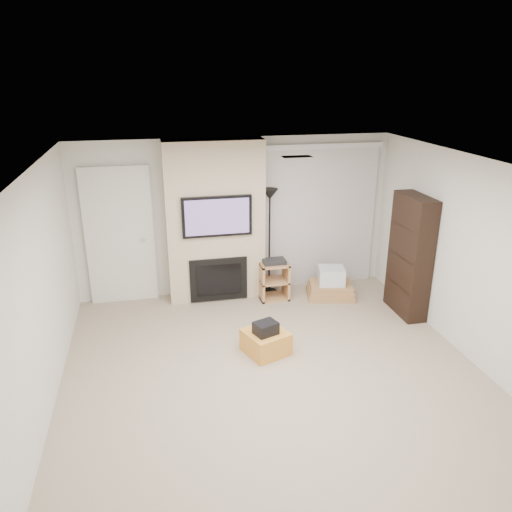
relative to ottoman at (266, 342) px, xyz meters
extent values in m
cube|color=tan|center=(-0.02, -0.69, -0.15)|extent=(5.00, 5.50, 0.00)
cube|color=white|center=(-0.02, -0.69, 2.35)|extent=(5.00, 5.50, 0.00)
cube|color=silver|center=(-0.02, 2.06, 1.10)|extent=(5.00, 0.00, 2.50)
cube|color=silver|center=(-0.02, -3.44, 1.10)|extent=(5.00, 0.00, 2.50)
cube|color=silver|center=(-2.52, -0.69, 1.10)|extent=(0.00, 5.50, 2.50)
cube|color=silver|center=(2.48, -0.69, 1.10)|extent=(0.00, 5.50, 2.50)
cube|color=silver|center=(0.38, 0.11, 2.35)|extent=(0.35, 0.18, 0.01)
cube|color=gold|center=(0.00, 0.00, 0.00)|extent=(0.65, 0.65, 0.30)
cube|color=black|center=(-0.01, -0.05, 0.23)|extent=(0.34, 0.31, 0.16)
cube|color=beige|center=(-0.37, 1.86, 1.10)|extent=(1.50, 0.40, 2.50)
cube|color=black|center=(-0.37, 1.63, 1.25)|extent=(1.05, 0.06, 0.62)
cube|color=#4E3D63|center=(-0.37, 1.60, 1.25)|extent=(0.96, 0.00, 0.54)
cube|color=black|center=(-0.37, 1.65, 0.22)|extent=(0.90, 0.04, 0.70)
cube|color=black|center=(-0.37, 1.63, 0.22)|extent=(0.70, 0.02, 0.50)
cube|color=silver|center=(-1.82, 2.02, 0.92)|extent=(1.02, 0.08, 2.14)
cube|color=beige|center=(-1.82, 2.03, 0.87)|extent=(0.90, 0.05, 2.05)
cylinder|color=silver|center=(-1.48, 1.98, 0.85)|extent=(0.07, 0.06, 0.07)
cube|color=silver|center=(1.38, 2.00, 2.18)|extent=(1.98, 0.10, 0.08)
cube|color=silver|center=(1.38, 2.01, 0.99)|extent=(1.90, 0.03, 2.29)
cylinder|color=black|center=(0.48, 1.81, -0.14)|extent=(0.26, 0.26, 0.03)
cylinder|color=black|center=(0.48, 1.81, 0.68)|extent=(0.03, 0.03, 1.62)
cone|color=black|center=(0.48, 1.81, 1.50)|extent=(0.26, 0.26, 0.17)
cube|color=tan|center=(0.30, 1.58, 0.15)|extent=(0.04, 0.38, 0.60)
cube|color=tan|center=(0.71, 1.58, 0.15)|extent=(0.04, 0.38, 0.60)
cube|color=tan|center=(0.50, 1.58, -0.14)|extent=(0.45, 0.38, 0.03)
cube|color=tan|center=(0.50, 1.58, 0.15)|extent=(0.45, 0.38, 0.03)
cube|color=tan|center=(0.50, 1.58, 0.43)|extent=(0.45, 0.38, 0.03)
cube|color=black|center=(0.50, 1.58, 0.48)|extent=(0.35, 0.25, 0.06)
cube|color=#B07F4E|center=(1.42, 1.45, -0.11)|extent=(0.84, 0.70, 0.08)
cube|color=#B07F4E|center=(1.42, 1.45, -0.03)|extent=(0.80, 0.66, 0.07)
cube|color=#B07F4E|center=(1.42, 1.45, 0.04)|extent=(0.75, 0.62, 0.07)
cube|color=silver|center=(1.42, 1.45, 0.21)|extent=(0.47, 0.44, 0.27)
cube|color=black|center=(2.32, 0.69, 0.75)|extent=(0.30, 0.80, 1.80)
cube|color=black|center=(2.30, 0.69, 0.30)|extent=(0.26, 0.72, 0.02)
cube|color=black|center=(2.30, 0.69, 0.75)|extent=(0.26, 0.72, 0.02)
cube|color=black|center=(2.30, 0.69, 1.20)|extent=(0.26, 0.72, 0.02)
camera|label=1|loc=(-1.32, -5.48, 3.29)|focal=35.00mm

